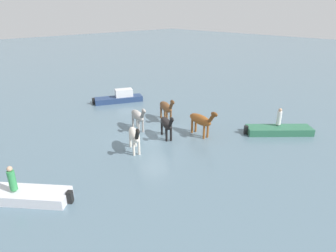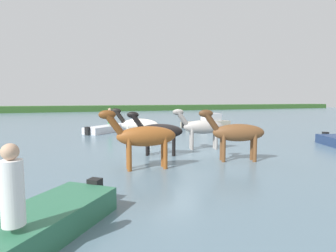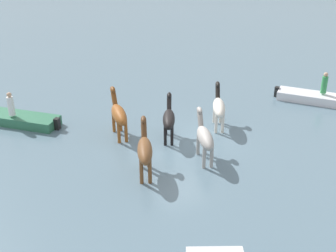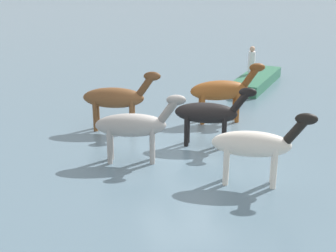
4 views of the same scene
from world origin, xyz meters
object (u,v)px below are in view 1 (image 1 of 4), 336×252
(horse_lead, at_px, (138,116))
(person_spotter_bow, at_px, (279,117))
(boat_tender_starboard, at_px, (23,197))
(boat_launch_far, at_px, (120,99))
(horse_rear_stallion, at_px, (166,107))
(horse_dark_mare, at_px, (167,124))
(boat_skiff_near, at_px, (278,131))
(horse_pinto_flank, at_px, (134,135))
(horse_chestnut_trailing, at_px, (201,120))
(person_boatman_standing, at_px, (12,179))

(horse_lead, height_order, person_spotter_bow, horse_lead)
(boat_tender_starboard, bearing_deg, boat_launch_far, -92.66)
(horse_rear_stallion, bearing_deg, horse_dark_mare, -21.59)
(horse_lead, height_order, boat_launch_far, horse_lead)
(horse_rear_stallion, bearing_deg, boat_skiff_near, 50.11)
(boat_skiff_near, height_order, boat_tender_starboard, boat_skiff_near)
(horse_dark_mare, xyz_separation_m, horse_pinto_flank, (-0.10, 2.77, 0.04))
(horse_lead, relative_size, horse_chestnut_trailing, 0.94)
(horse_rear_stallion, xyz_separation_m, boat_launch_far, (6.64, -0.26, -0.80))
(person_boatman_standing, bearing_deg, boat_tender_starboard, -123.76)
(horse_lead, distance_m, horse_pinto_flank, 3.39)
(person_boatman_standing, bearing_deg, horse_rear_stallion, -77.52)
(horse_rear_stallion, distance_m, boat_launch_far, 6.69)
(horse_dark_mare, distance_m, person_spotter_bow, 7.90)
(horse_chestnut_trailing, bearing_deg, horse_dark_mare, -114.98)
(boat_skiff_near, relative_size, person_boatman_standing, 3.45)
(boat_tender_starboard, relative_size, boat_launch_far, 0.91)
(horse_chestnut_trailing, height_order, person_spotter_bow, horse_chestnut_trailing)
(person_boatman_standing, bearing_deg, horse_lead, -73.75)
(boat_skiff_near, xyz_separation_m, boat_tender_starboard, (4.43, 15.66, -0.00))
(horse_dark_mare, distance_m, horse_rear_stallion, 3.25)
(horse_rear_stallion, distance_m, person_spotter_bow, 8.19)
(boat_tender_starboard, height_order, person_spotter_bow, person_spotter_bow)
(horse_chestnut_trailing, bearing_deg, horse_pinto_flank, -95.95)
(horse_lead, xyz_separation_m, person_boatman_standing, (-2.68, 9.21, 0.05))
(horse_lead, distance_m, boat_skiff_near, 9.92)
(horse_lead, bearing_deg, horse_dark_mare, 29.18)
(horse_rear_stallion, relative_size, boat_launch_far, 0.57)
(person_boatman_standing, bearing_deg, boat_skiff_near, -106.10)
(horse_dark_mare, relative_size, boat_launch_far, 0.52)
(horse_chestnut_trailing, height_order, boat_tender_starboard, horse_chestnut_trailing)
(horse_chestnut_trailing, xyz_separation_m, person_spotter_bow, (-3.37, -4.40, 0.00))
(horse_dark_mare, relative_size, horse_pinto_flank, 0.97)
(horse_lead, xyz_separation_m, boat_skiff_near, (-7.27, -6.69, -0.91))
(horse_dark_mare, distance_m, boat_skiff_near, 7.90)
(horse_dark_mare, bearing_deg, person_boatman_standing, -61.65)
(horse_rear_stallion, xyz_separation_m, horse_chestnut_trailing, (-3.67, 0.23, 0.02))
(boat_launch_far, bearing_deg, horse_rear_stallion, -67.48)
(horse_chestnut_trailing, bearing_deg, horse_lead, -138.01)
(boat_skiff_near, bearing_deg, horse_dark_mare, -175.18)
(horse_dark_mare, distance_m, boat_tender_starboard, 9.52)
(horse_chestnut_trailing, relative_size, boat_launch_far, 0.59)
(horse_rear_stallion, relative_size, person_spotter_bow, 2.14)
(horse_lead, bearing_deg, person_boatman_standing, -56.38)
(horse_lead, relative_size, person_spotter_bow, 2.10)
(horse_dark_mare, bearing_deg, horse_chestnut_trailing, 83.63)
(horse_chestnut_trailing, distance_m, person_spotter_bow, 5.54)
(horse_lead, relative_size, boat_skiff_near, 0.61)
(boat_skiff_near, bearing_deg, horse_rear_stallion, 161.72)
(horse_rear_stallion, distance_m, horse_lead, 2.72)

